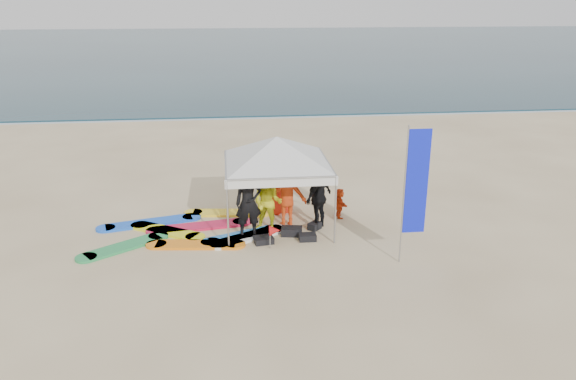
{
  "coord_description": "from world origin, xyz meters",
  "views": [
    {
      "loc": [
        -0.6,
        -11.74,
        6.23
      ],
      "look_at": [
        0.99,
        2.6,
        1.2
      ],
      "focal_mm": 35.0,
      "sensor_mm": 36.0,
      "label": 1
    }
  ],
  "objects_px": {
    "person_black_a": "(248,203)",
    "person_yellow": "(268,203)",
    "surfboard_spread": "(193,231)",
    "person_black_b": "(319,197)",
    "feather_flag": "(415,184)",
    "person_seated": "(340,203)",
    "marker_pennant": "(275,231)",
    "canopy_tent": "(277,137)",
    "person_orange_a": "(287,195)",
    "person_orange_b": "(281,184)"
  },
  "relations": [
    {
      "from": "person_black_a",
      "to": "person_yellow",
      "type": "xyz_separation_m",
      "value": [
        0.54,
        0.25,
        -0.12
      ]
    },
    {
      "from": "surfboard_spread",
      "to": "person_black_b",
      "type": "bearing_deg",
      "value": -0.01
    },
    {
      "from": "feather_flag",
      "to": "person_black_b",
      "type": "bearing_deg",
      "value": 128.21
    },
    {
      "from": "person_seated",
      "to": "feather_flag",
      "type": "relative_size",
      "value": 0.26
    },
    {
      "from": "person_black_a",
      "to": "marker_pennant",
      "type": "xyz_separation_m",
      "value": [
        0.62,
        -0.86,
        -0.48
      ]
    },
    {
      "from": "canopy_tent",
      "to": "feather_flag",
      "type": "relative_size",
      "value": 1.14
    },
    {
      "from": "person_black_b",
      "to": "person_black_a",
      "type": "bearing_deg",
      "value": -33.16
    },
    {
      "from": "person_black_a",
      "to": "person_black_b",
      "type": "relative_size",
      "value": 1.08
    },
    {
      "from": "person_seated",
      "to": "surfboard_spread",
      "type": "relative_size",
      "value": 0.17
    },
    {
      "from": "person_yellow",
      "to": "person_seated",
      "type": "distance_m",
      "value": 2.36
    },
    {
      "from": "person_orange_a",
      "to": "surfboard_spread",
      "type": "bearing_deg",
      "value": 2.78
    },
    {
      "from": "person_seated",
      "to": "canopy_tent",
      "type": "relative_size",
      "value": 0.23
    },
    {
      "from": "feather_flag",
      "to": "canopy_tent",
      "type": "bearing_deg",
      "value": 138.66
    },
    {
      "from": "person_seated",
      "to": "feather_flag",
      "type": "xyz_separation_m",
      "value": [
        1.15,
        -3.05,
        1.58
      ]
    },
    {
      "from": "person_seated",
      "to": "surfboard_spread",
      "type": "xyz_separation_m",
      "value": [
        -4.25,
        -0.65,
        -0.41
      ]
    },
    {
      "from": "person_black_a",
      "to": "canopy_tent",
      "type": "height_order",
      "value": "canopy_tent"
    },
    {
      "from": "person_orange_b",
      "to": "feather_flag",
      "type": "height_order",
      "value": "feather_flag"
    },
    {
      "from": "person_orange_b",
      "to": "marker_pennant",
      "type": "height_order",
      "value": "person_orange_b"
    },
    {
      "from": "canopy_tent",
      "to": "surfboard_spread",
      "type": "height_order",
      "value": "canopy_tent"
    },
    {
      "from": "surfboard_spread",
      "to": "person_orange_a",
      "type": "bearing_deg",
      "value": 6.18
    },
    {
      "from": "person_orange_b",
      "to": "person_orange_a",
      "type": "bearing_deg",
      "value": 71.98
    },
    {
      "from": "person_orange_b",
      "to": "person_seated",
      "type": "height_order",
      "value": "person_orange_b"
    },
    {
      "from": "person_orange_b",
      "to": "surfboard_spread",
      "type": "distance_m",
      "value": 2.99
    },
    {
      "from": "person_black_a",
      "to": "surfboard_spread",
      "type": "xyz_separation_m",
      "value": [
        -1.53,
        0.42,
        -0.94
      ]
    },
    {
      "from": "person_yellow",
      "to": "feather_flag",
      "type": "relative_size",
      "value": 0.5
    },
    {
      "from": "marker_pennant",
      "to": "canopy_tent",
      "type": "bearing_deg",
      "value": 82.21
    },
    {
      "from": "person_black_a",
      "to": "marker_pennant",
      "type": "relative_size",
      "value": 3.05
    },
    {
      "from": "feather_flag",
      "to": "person_orange_b",
      "type": "bearing_deg",
      "value": 127.99
    },
    {
      "from": "canopy_tent",
      "to": "marker_pennant",
      "type": "distance_m",
      "value": 2.61
    },
    {
      "from": "person_orange_a",
      "to": "person_yellow",
      "type": "bearing_deg",
      "value": 35.04
    },
    {
      "from": "person_orange_b",
      "to": "person_yellow",
      "type": "bearing_deg",
      "value": 48.03
    },
    {
      "from": "person_black_a",
      "to": "person_seated",
      "type": "bearing_deg",
      "value": 14.32
    },
    {
      "from": "person_orange_b",
      "to": "feather_flag",
      "type": "distance_m",
      "value": 4.72
    },
    {
      "from": "person_seated",
      "to": "person_black_a",
      "type": "bearing_deg",
      "value": 108.3
    },
    {
      "from": "person_yellow",
      "to": "marker_pennant",
      "type": "xyz_separation_m",
      "value": [
        0.09,
        -1.11,
        -0.36
      ]
    },
    {
      "from": "canopy_tent",
      "to": "feather_flag",
      "type": "xyz_separation_m",
      "value": [
        3.03,
        -2.66,
        -0.56
      ]
    },
    {
      "from": "person_orange_b",
      "to": "feather_flag",
      "type": "bearing_deg",
      "value": 106.16
    },
    {
      "from": "person_black_a",
      "to": "person_yellow",
      "type": "relative_size",
      "value": 1.14
    },
    {
      "from": "canopy_tent",
      "to": "person_orange_b",
      "type": "bearing_deg",
      "value": 77.72
    },
    {
      "from": "marker_pennant",
      "to": "surfboard_spread",
      "type": "xyz_separation_m",
      "value": [
        -2.16,
        1.28,
        -0.46
      ]
    },
    {
      "from": "person_black_b",
      "to": "feather_flag",
      "type": "bearing_deg",
      "value": 83.21
    },
    {
      "from": "person_orange_a",
      "to": "marker_pennant",
      "type": "distance_m",
      "value": 1.69
    },
    {
      "from": "person_black_b",
      "to": "surfboard_spread",
      "type": "relative_size",
      "value": 0.35
    },
    {
      "from": "person_yellow",
      "to": "surfboard_spread",
      "type": "height_order",
      "value": "person_yellow"
    },
    {
      "from": "person_orange_b",
      "to": "canopy_tent",
      "type": "height_order",
      "value": "canopy_tent"
    },
    {
      "from": "person_seated",
      "to": "marker_pennant",
      "type": "xyz_separation_m",
      "value": [
        -2.09,
        -1.93,
        0.05
      ]
    },
    {
      "from": "person_black_b",
      "to": "person_orange_b",
      "type": "xyz_separation_m",
      "value": [
        -0.94,
        1.22,
        0.02
      ]
    },
    {
      "from": "person_orange_a",
      "to": "feather_flag",
      "type": "height_order",
      "value": "feather_flag"
    },
    {
      "from": "person_orange_a",
      "to": "person_seated",
      "type": "bearing_deg",
      "value": -170.51
    },
    {
      "from": "person_yellow",
      "to": "person_orange_a",
      "type": "distance_m",
      "value": 0.73
    }
  ]
}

